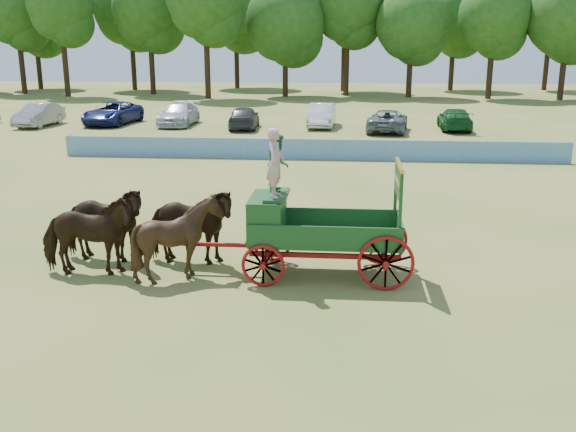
# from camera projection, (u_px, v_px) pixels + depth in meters

# --- Properties ---
(ground) EXTENTS (160.00, 160.00, 0.00)m
(ground) POSITION_uv_depth(u_px,v_px,m) (312.00, 291.00, 15.67)
(ground) COLOR #9B7F46
(ground) RESTS_ON ground
(horse_lead_left) EXTENTS (2.62, 1.36, 2.14)m
(horse_lead_left) POSITION_uv_depth(u_px,v_px,m) (87.00, 236.00, 16.45)
(horse_lead_left) COLOR #321C0E
(horse_lead_left) RESTS_ON ground
(horse_lead_right) EXTENTS (2.59, 1.29, 2.14)m
(horse_lead_right) POSITION_uv_depth(u_px,v_px,m) (103.00, 224.00, 17.51)
(horse_lead_right) COLOR #321C0E
(horse_lead_right) RESTS_ON ground
(horse_wheel_left) EXTENTS (2.25, 2.08, 2.14)m
(horse_wheel_left) POSITION_uv_depth(u_px,v_px,m) (179.00, 238.00, 16.25)
(horse_wheel_left) COLOR #321C0E
(horse_wheel_left) RESTS_ON ground
(horse_wheel_right) EXTENTS (2.56, 1.21, 2.14)m
(horse_wheel_right) POSITION_uv_depth(u_px,v_px,m) (189.00, 226.00, 17.30)
(horse_wheel_right) COLOR #321C0E
(horse_wheel_right) RESTS_ON ground
(farm_dray) EXTENTS (6.00, 2.00, 3.87)m
(farm_dray) POSITION_uv_depth(u_px,v_px,m) (297.00, 214.00, 16.38)
(farm_dray) COLOR maroon
(farm_dray) RESTS_ON ground
(sponsor_banner) EXTENTS (26.00, 0.08, 1.05)m
(sponsor_banner) POSITION_uv_depth(u_px,v_px,m) (311.00, 149.00, 32.91)
(sponsor_banner) COLOR #2166B3
(sponsor_banner) RESTS_ON ground
(parked_cars) EXTENTS (36.48, 8.07, 1.64)m
(parked_cars) POSITION_uv_depth(u_px,v_px,m) (212.00, 116.00, 45.19)
(parked_cars) COLOR silver
(parked_cars) RESTS_ON ground
(treeline) EXTENTS (90.65, 24.83, 14.97)m
(treeline) POSITION_uv_depth(u_px,v_px,m) (284.00, 10.00, 72.23)
(treeline) COLOR #382314
(treeline) RESTS_ON ground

